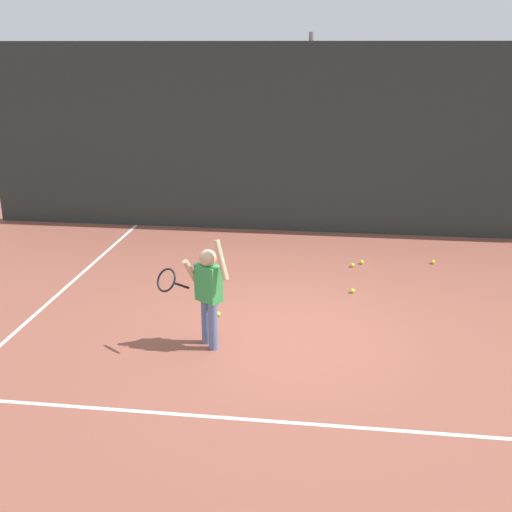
{
  "coord_description": "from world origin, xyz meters",
  "views": [
    {
      "loc": [
        0.53,
        -7.14,
        3.41
      ],
      "look_at": [
        -0.44,
        0.32,
        0.85
      ],
      "focal_mm": 43.75,
      "sensor_mm": 36.0,
      "label": 1
    }
  ],
  "objects_px": {
    "tennis_player": "(207,289)",
    "tennis_ball_4": "(353,291)",
    "tennis_ball_3": "(218,314)",
    "tennis_ball_2": "(433,262)",
    "tennis_ball_0": "(362,262)",
    "tennis_ball_1": "(353,265)"
  },
  "relations": [
    {
      "from": "tennis_player",
      "to": "tennis_ball_1",
      "type": "relative_size",
      "value": 20.46
    },
    {
      "from": "tennis_player",
      "to": "tennis_ball_4",
      "type": "bearing_deg",
      "value": 81.69
    },
    {
      "from": "tennis_ball_3",
      "to": "tennis_ball_4",
      "type": "height_order",
      "value": "same"
    },
    {
      "from": "tennis_player",
      "to": "tennis_ball_4",
      "type": "distance_m",
      "value": 2.67
    },
    {
      "from": "tennis_player",
      "to": "tennis_ball_2",
      "type": "relative_size",
      "value": 20.46
    },
    {
      "from": "tennis_ball_2",
      "to": "tennis_ball_3",
      "type": "bearing_deg",
      "value": -141.16
    },
    {
      "from": "tennis_ball_0",
      "to": "tennis_ball_3",
      "type": "bearing_deg",
      "value": -129.76
    },
    {
      "from": "tennis_player",
      "to": "tennis_ball_3",
      "type": "height_order",
      "value": "tennis_player"
    },
    {
      "from": "tennis_ball_2",
      "to": "tennis_player",
      "type": "bearing_deg",
      "value": -132.46
    },
    {
      "from": "tennis_player",
      "to": "tennis_ball_1",
      "type": "distance_m",
      "value": 3.56
    },
    {
      "from": "tennis_ball_1",
      "to": "tennis_ball_4",
      "type": "distance_m",
      "value": 1.12
    },
    {
      "from": "tennis_ball_0",
      "to": "tennis_ball_2",
      "type": "distance_m",
      "value": 1.17
    },
    {
      "from": "tennis_player",
      "to": "tennis_ball_1",
      "type": "xyz_separation_m",
      "value": [
        1.75,
        3.02,
        -0.69
      ]
    },
    {
      "from": "tennis_ball_2",
      "to": "tennis_ball_3",
      "type": "xyz_separation_m",
      "value": [
        -3.1,
        -2.5,
        0.0
      ]
    },
    {
      "from": "tennis_ball_3",
      "to": "tennis_ball_2",
      "type": "bearing_deg",
      "value": 38.84
    },
    {
      "from": "tennis_ball_0",
      "to": "tennis_ball_1",
      "type": "xyz_separation_m",
      "value": [
        -0.15,
        -0.16,
        0.0
      ]
    },
    {
      "from": "tennis_player",
      "to": "tennis_ball_4",
      "type": "height_order",
      "value": "tennis_player"
    },
    {
      "from": "tennis_ball_0",
      "to": "tennis_player",
      "type": "bearing_deg",
      "value": -120.86
    },
    {
      "from": "tennis_ball_0",
      "to": "tennis_ball_4",
      "type": "bearing_deg",
      "value": -97.58
    },
    {
      "from": "tennis_ball_0",
      "to": "tennis_ball_3",
      "type": "relative_size",
      "value": 1.0
    },
    {
      "from": "tennis_ball_0",
      "to": "tennis_ball_1",
      "type": "relative_size",
      "value": 1.0
    },
    {
      "from": "tennis_ball_1",
      "to": "tennis_ball_4",
      "type": "bearing_deg",
      "value": -90.93
    }
  ]
}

